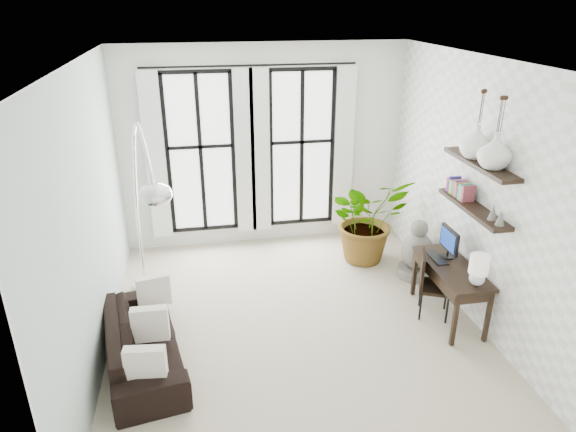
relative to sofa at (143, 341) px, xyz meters
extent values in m
plane|color=#BBAF95|center=(1.80, 0.44, -0.28)|extent=(5.00, 5.00, 0.00)
plane|color=white|center=(1.80, 0.44, 2.92)|extent=(5.00, 5.00, 0.00)
plane|color=#B4C9BF|center=(-0.45, 0.44, 1.32)|extent=(0.00, 5.00, 5.00)
plane|color=white|center=(4.05, 0.44, 1.32)|extent=(0.00, 5.00, 5.00)
plane|color=white|center=(1.80, 2.94, 1.32)|extent=(4.50, 0.00, 4.50)
cube|color=white|center=(0.80, 2.91, 1.27)|extent=(1.00, 0.02, 2.50)
cube|color=white|center=(0.12, 2.81, 1.27)|extent=(0.30, 0.04, 2.60)
cube|color=white|center=(1.48, 2.81, 1.27)|extent=(0.30, 0.04, 2.60)
cube|color=white|center=(2.40, 2.91, 1.27)|extent=(1.00, 0.02, 2.50)
cube|color=white|center=(1.72, 2.81, 1.27)|extent=(0.30, 0.04, 2.60)
cube|color=white|center=(3.08, 2.81, 1.27)|extent=(0.30, 0.04, 2.60)
cylinder|color=black|center=(1.60, 2.82, 2.60)|extent=(3.20, 0.03, 0.03)
cube|color=black|center=(3.91, 0.21, 1.22)|extent=(0.25, 1.30, 0.05)
cube|color=black|center=(3.91, 0.21, 1.77)|extent=(0.25, 1.30, 0.05)
cube|color=#D4355B|center=(3.91, 0.76, 1.34)|extent=(0.16, 0.04, 0.18)
cube|color=#382D9F|center=(3.91, 0.72, 1.34)|extent=(0.16, 0.04, 0.18)
cube|color=gold|center=(3.91, 0.67, 1.34)|extent=(0.16, 0.03, 0.18)
cube|color=green|center=(3.91, 0.63, 1.34)|extent=(0.16, 0.04, 0.18)
cube|color=purple|center=(3.91, 0.58, 1.34)|extent=(0.16, 0.04, 0.18)
cube|color=orange|center=(3.91, 0.54, 1.34)|extent=(0.16, 0.04, 0.18)
cube|color=#434343|center=(3.91, 0.49, 1.34)|extent=(0.16, 0.04, 0.18)
cube|color=#35BBA4|center=(3.91, 0.45, 1.34)|extent=(0.16, 0.04, 0.18)
cube|color=tan|center=(3.91, 0.40, 1.34)|extent=(0.16, 0.04, 0.18)
cube|color=brown|center=(3.91, 0.36, 1.34)|extent=(0.16, 0.04, 0.18)
cone|color=slate|center=(3.91, -0.19, 1.34)|extent=(0.10, 0.10, 0.18)
cone|color=slate|center=(3.91, -0.34, 1.34)|extent=(0.10, 0.10, 0.18)
imported|color=black|center=(0.00, 0.00, 0.00)|extent=(1.05, 2.00, 0.56)
cube|color=silver|center=(0.10, -0.70, 0.22)|extent=(0.40, 0.12, 0.40)
cube|color=silver|center=(0.10, 0.00, 0.22)|extent=(0.40, 0.12, 0.40)
cube|color=silver|center=(0.10, 0.70, 0.22)|extent=(0.40, 0.12, 0.40)
imported|color=#2D7228|center=(3.23, 1.95, 0.40)|extent=(1.44, 1.33, 1.35)
cube|color=black|center=(3.75, 0.21, 0.44)|extent=(0.52, 1.24, 0.04)
cube|color=black|center=(3.73, 0.21, 0.35)|extent=(0.48, 1.18, 0.11)
cube|color=black|center=(3.54, -0.36, 0.07)|extent=(0.05, 0.05, 0.69)
cube|color=black|center=(3.96, -0.36, 0.07)|extent=(0.05, 0.05, 0.69)
cube|color=black|center=(3.54, 0.79, 0.07)|extent=(0.05, 0.05, 0.69)
cube|color=black|center=(3.96, 0.79, 0.07)|extent=(0.05, 0.05, 0.69)
cube|color=black|center=(3.80, 0.45, 0.71)|extent=(0.04, 0.42, 0.30)
cube|color=navy|center=(3.77, 0.45, 0.71)|extent=(0.00, 0.36, 0.24)
cube|color=black|center=(3.65, 0.45, 0.47)|extent=(0.15, 0.40, 0.02)
sphere|color=silver|center=(3.80, -0.26, 0.55)|extent=(0.18, 0.18, 0.18)
cylinder|color=white|center=(3.80, -0.26, 0.74)|extent=(0.22, 0.22, 0.22)
cube|color=black|center=(3.60, 0.30, 0.13)|extent=(0.53, 0.53, 0.05)
cube|color=black|center=(3.43, 0.37, 0.35)|extent=(0.20, 0.39, 0.45)
cylinder|color=black|center=(3.44, 0.13, -0.09)|extent=(0.03, 0.03, 0.38)
cylinder|color=black|center=(3.76, 0.13, -0.09)|extent=(0.03, 0.03, 0.38)
cylinder|color=black|center=(3.44, 0.46, -0.09)|extent=(0.03, 0.03, 0.38)
cylinder|color=black|center=(3.76, 0.46, -0.09)|extent=(0.03, 0.03, 0.38)
cylinder|color=silver|center=(-0.10, 1.62, -0.22)|extent=(0.39, 0.39, 0.11)
cylinder|color=silver|center=(-0.10, 1.62, 0.31)|extent=(0.04, 0.04, 1.07)
ellipsoid|color=silver|center=(0.30, 0.05, 1.71)|extent=(0.34, 0.34, 0.22)
cylinder|color=slate|center=(3.77, 1.27, -0.20)|extent=(0.50, 0.50, 0.15)
ellipsoid|color=slate|center=(3.77, 1.27, 0.15)|extent=(0.45, 0.45, 0.55)
sphere|color=slate|center=(3.77, 1.27, 0.50)|extent=(0.25, 0.25, 0.25)
imported|color=white|center=(3.91, -0.04, 1.99)|extent=(0.37, 0.37, 0.38)
imported|color=white|center=(3.91, 0.36, 1.99)|extent=(0.37, 0.37, 0.38)
camera|label=1|loc=(0.73, -4.90, 3.53)|focal=32.00mm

